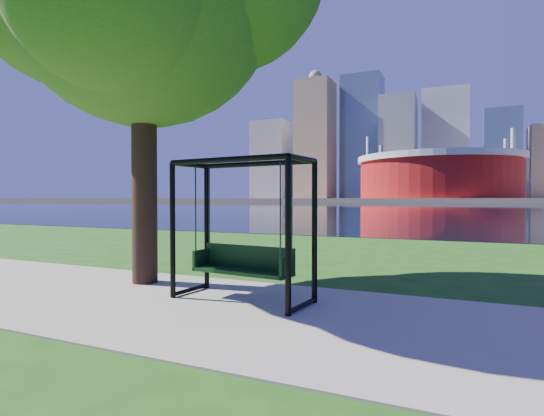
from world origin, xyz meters
The scene contains 7 objects.
ground centered at (0.00, 0.00, 0.00)m, with size 900.00×900.00×0.00m, color #1E5114.
path centered at (0.00, -0.50, 0.01)m, with size 120.00×4.00×0.03m, color #9E937F.
river centered at (0.00, 102.00, 0.01)m, with size 900.00×180.00×0.02m, color black.
far_bank centered at (0.00, 306.00, 1.00)m, with size 900.00×228.00×2.00m, color #937F60.
stadium centered at (-10.00, 235.00, 14.23)m, with size 83.00×83.00×32.00m.
skyline centered at (-4.27, 319.39, 35.89)m, with size 392.00×66.00×96.50m.
swing centered at (-0.52, 0.10, 1.11)m, with size 2.32×1.19×2.29m.
Camera 1 is at (2.72, -5.91, 1.65)m, focal length 28.00 mm.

